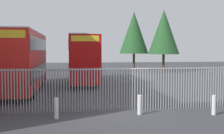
{
  "coord_description": "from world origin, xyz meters",
  "views": [
    {
      "loc": [
        -2.65,
        -14.09,
        3.08
      ],
      "look_at": [
        0.0,
        4.0,
        2.0
      ],
      "focal_mm": 44.93,
      "sensor_mm": 36.0,
      "label": 1
    }
  ],
  "objects_px": {
    "double_decker_bus_behind_fence_left": "(82,57)",
    "bollard_center_front": "(140,105)",
    "double_decker_bus_near_gate": "(23,59)",
    "bollard_near_right": "(214,105)",
    "bollard_near_left": "(56,108)"
  },
  "relations": [
    {
      "from": "bollard_near_left",
      "to": "bollard_center_front",
      "type": "height_order",
      "value": "same"
    },
    {
      "from": "double_decker_bus_near_gate",
      "to": "bollard_center_front",
      "type": "xyz_separation_m",
      "value": [
        6.8,
        -8.59,
        -1.95
      ]
    },
    {
      "from": "double_decker_bus_behind_fence_left",
      "to": "bollard_near_right",
      "type": "height_order",
      "value": "double_decker_bus_behind_fence_left"
    },
    {
      "from": "double_decker_bus_near_gate",
      "to": "bollard_center_front",
      "type": "distance_m",
      "value": 11.13
    },
    {
      "from": "double_decker_bus_behind_fence_left",
      "to": "bollard_center_front",
      "type": "distance_m",
      "value": 14.15
    },
    {
      "from": "double_decker_bus_near_gate",
      "to": "bollard_near_right",
      "type": "xyz_separation_m",
      "value": [
        10.31,
        -9.15,
        -1.95
      ]
    },
    {
      "from": "bollard_near_left",
      "to": "bollard_near_right",
      "type": "xyz_separation_m",
      "value": [
        7.42,
        -0.34,
        0.0
      ]
    },
    {
      "from": "bollard_center_front",
      "to": "bollard_near_left",
      "type": "bearing_deg",
      "value": -176.82
    },
    {
      "from": "double_decker_bus_near_gate",
      "to": "bollard_near_left",
      "type": "bearing_deg",
      "value": -71.86
    },
    {
      "from": "double_decker_bus_behind_fence_left",
      "to": "bollard_center_front",
      "type": "bearing_deg",
      "value": -81.13
    },
    {
      "from": "double_decker_bus_behind_fence_left",
      "to": "bollard_near_right",
      "type": "xyz_separation_m",
      "value": [
        5.67,
        -14.4,
        -1.95
      ]
    },
    {
      "from": "double_decker_bus_near_gate",
      "to": "bollard_near_right",
      "type": "distance_m",
      "value": 13.92
    },
    {
      "from": "double_decker_bus_behind_fence_left",
      "to": "bollard_near_right",
      "type": "bearing_deg",
      "value": -68.52
    },
    {
      "from": "double_decker_bus_near_gate",
      "to": "bollard_center_front",
      "type": "relative_size",
      "value": 11.38
    },
    {
      "from": "double_decker_bus_near_gate",
      "to": "bollard_near_left",
      "type": "xyz_separation_m",
      "value": [
        2.89,
        -8.81,
        -1.95
      ]
    }
  ]
}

